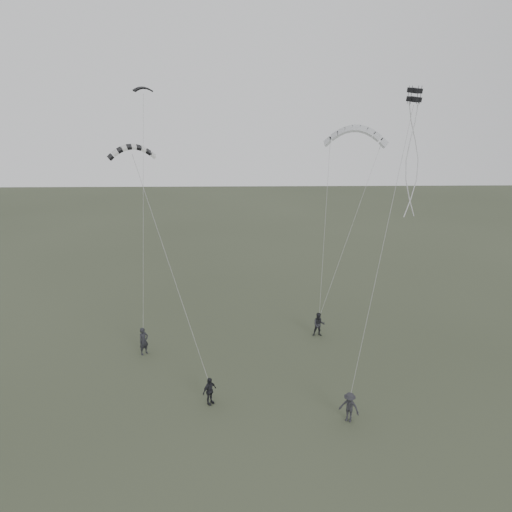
{
  "coord_description": "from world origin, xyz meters",
  "views": [
    {
      "loc": [
        0.34,
        -24.31,
        16.64
      ],
      "look_at": [
        0.99,
        5.48,
        6.97
      ],
      "focal_mm": 35.0,
      "sensor_mm": 36.0,
      "label": 1
    }
  ],
  "objects_px": {
    "kite_dark_small": "(143,88)",
    "kite_pale_large": "(356,128)",
    "flyer_center": "(210,391)",
    "flyer_far": "(349,407)",
    "flyer_right": "(319,325)",
    "kite_striped": "(131,147)",
    "flyer_left": "(144,341)",
    "kite_box": "(414,95)"
  },
  "relations": [
    {
      "from": "flyer_left",
      "to": "kite_dark_small",
      "type": "height_order",
      "value": "kite_dark_small"
    },
    {
      "from": "flyer_left",
      "to": "kite_box",
      "type": "xyz_separation_m",
      "value": [
        15.8,
        -2.7,
        15.67
      ]
    },
    {
      "from": "flyer_left",
      "to": "flyer_center",
      "type": "bearing_deg",
      "value": -96.38
    },
    {
      "from": "flyer_right",
      "to": "flyer_center",
      "type": "height_order",
      "value": "flyer_right"
    },
    {
      "from": "kite_box",
      "to": "flyer_far",
      "type": "bearing_deg",
      "value": -164.96
    },
    {
      "from": "kite_dark_small",
      "to": "kite_box",
      "type": "xyz_separation_m",
      "value": [
        16.11,
        -9.88,
        -0.47
      ]
    },
    {
      "from": "flyer_right",
      "to": "kite_pale_large",
      "type": "xyz_separation_m",
      "value": [
        2.69,
        3.9,
        13.46
      ]
    },
    {
      "from": "kite_dark_small",
      "to": "flyer_far",
      "type": "bearing_deg",
      "value": -81.65
    },
    {
      "from": "flyer_center",
      "to": "flyer_far",
      "type": "xyz_separation_m",
      "value": [
        7.52,
        -1.72,
        0.03
      ]
    },
    {
      "from": "flyer_left",
      "to": "kite_striped",
      "type": "height_order",
      "value": "kite_striped"
    },
    {
      "from": "flyer_far",
      "to": "kite_box",
      "type": "height_order",
      "value": "kite_box"
    },
    {
      "from": "flyer_right",
      "to": "kite_box",
      "type": "relative_size",
      "value": 2.57
    },
    {
      "from": "flyer_left",
      "to": "flyer_far",
      "type": "xyz_separation_m",
      "value": [
        12.29,
        -7.52,
        -0.1
      ]
    },
    {
      "from": "flyer_left",
      "to": "kite_striped",
      "type": "bearing_deg",
      "value": -119.02
    },
    {
      "from": "flyer_center",
      "to": "flyer_right",
      "type": "bearing_deg",
      "value": 1.35
    },
    {
      "from": "flyer_left",
      "to": "flyer_right",
      "type": "height_order",
      "value": "flyer_left"
    },
    {
      "from": "flyer_center",
      "to": "kite_pale_large",
      "type": "bearing_deg",
      "value": 3.53
    },
    {
      "from": "kite_striped",
      "to": "flyer_center",
      "type": "bearing_deg",
      "value": -59.26
    },
    {
      "from": "flyer_right",
      "to": "flyer_center",
      "type": "relative_size",
      "value": 1.08
    },
    {
      "from": "flyer_center",
      "to": "kite_box",
      "type": "relative_size",
      "value": 2.38
    },
    {
      "from": "kite_box",
      "to": "flyer_right",
      "type": "bearing_deg",
      "value": 87.19
    },
    {
      "from": "kite_dark_small",
      "to": "kite_pale_large",
      "type": "relative_size",
      "value": 0.31
    },
    {
      "from": "flyer_center",
      "to": "flyer_far",
      "type": "relative_size",
      "value": 0.97
    },
    {
      "from": "flyer_right",
      "to": "kite_striped",
      "type": "bearing_deg",
      "value": -158.6
    },
    {
      "from": "flyer_far",
      "to": "kite_dark_small",
      "type": "xyz_separation_m",
      "value": [
        -12.61,
        14.69,
        16.24
      ]
    },
    {
      "from": "kite_box",
      "to": "flyer_left",
      "type": "bearing_deg",
      "value": 131.38
    },
    {
      "from": "flyer_right",
      "to": "flyer_far",
      "type": "xyz_separation_m",
      "value": [
        0.21,
        -9.9,
        -0.04
      ]
    },
    {
      "from": "kite_pale_large",
      "to": "kite_striped",
      "type": "xyz_separation_m",
      "value": [
        -14.16,
        -8.31,
        -0.43
      ]
    },
    {
      "from": "kite_pale_large",
      "to": "kite_striped",
      "type": "distance_m",
      "value": 16.42
    },
    {
      "from": "flyer_center",
      "to": "flyer_far",
      "type": "bearing_deg",
      "value": -59.77
    },
    {
      "from": "flyer_right",
      "to": "kite_box",
      "type": "bearing_deg",
      "value": -53.52
    },
    {
      "from": "flyer_right",
      "to": "kite_pale_large",
      "type": "distance_m",
      "value": 14.27
    },
    {
      "from": "kite_pale_large",
      "to": "flyer_right",
      "type": "bearing_deg",
      "value": -107.77
    },
    {
      "from": "flyer_center",
      "to": "kite_pale_large",
      "type": "distance_m",
      "value": 20.71
    },
    {
      "from": "flyer_far",
      "to": "kite_pale_large",
      "type": "height_order",
      "value": "kite_pale_large"
    },
    {
      "from": "flyer_left",
      "to": "flyer_center",
      "type": "xyz_separation_m",
      "value": [
        4.78,
        -5.8,
        -0.13
      ]
    },
    {
      "from": "kite_dark_small",
      "to": "kite_pale_large",
      "type": "xyz_separation_m",
      "value": [
        15.09,
        -0.89,
        -2.74
      ]
    },
    {
      "from": "kite_pale_large",
      "to": "kite_striped",
      "type": "bearing_deg",
      "value": -132.81
    },
    {
      "from": "flyer_center",
      "to": "kite_striped",
      "type": "bearing_deg",
      "value": 90.93
    },
    {
      "from": "kite_striped",
      "to": "kite_box",
      "type": "height_order",
      "value": "kite_box"
    },
    {
      "from": "flyer_far",
      "to": "kite_dark_small",
      "type": "relative_size",
      "value": 1.23
    },
    {
      "from": "kite_pale_large",
      "to": "kite_box",
      "type": "bearing_deg",
      "value": -66.72
    }
  ]
}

